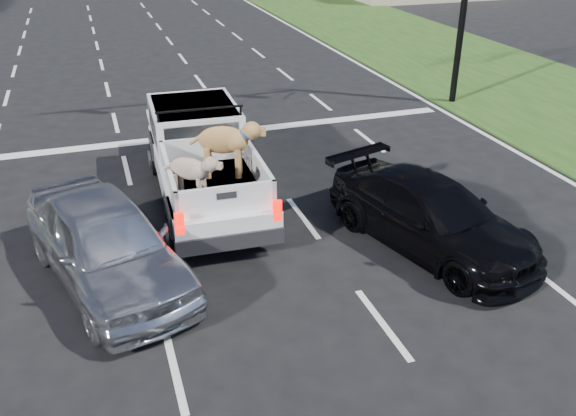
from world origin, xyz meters
name	(u,v)px	position (x,y,z in m)	size (l,w,h in m)	color
ground	(284,345)	(0.00, 0.00, 0.00)	(160.00, 160.00, 0.00)	black
road_markings	(203,183)	(0.00, 6.56, 0.01)	(17.75, 60.00, 0.01)	silver
pickup_truck	(203,157)	(-0.10, 5.71, 1.04)	(2.47, 5.95, 2.20)	black
silver_sedan	(106,243)	(-2.48, 2.76, 0.82)	(1.94, 4.82, 1.64)	#B6B7BD
black_coupe	(431,215)	(3.78, 2.06, 0.70)	(1.97, 4.84, 1.40)	black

